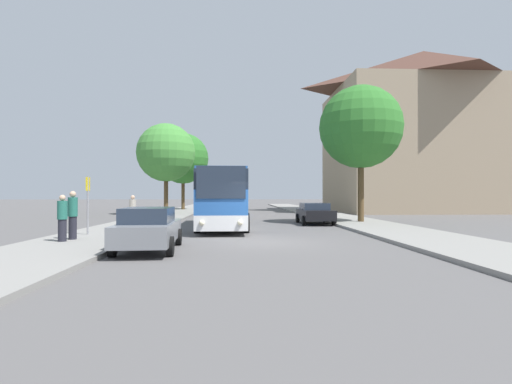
# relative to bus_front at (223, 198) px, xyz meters

# --- Properties ---
(ground_plane) EXTENTS (300.00, 300.00, 0.00)m
(ground_plane) POSITION_rel_bus_front_xyz_m (1.79, -7.15, -1.72)
(ground_plane) COLOR #565454
(ground_plane) RESTS_ON ground
(sidewalk_left) EXTENTS (4.00, 120.00, 0.15)m
(sidewalk_left) POSITION_rel_bus_front_xyz_m (-5.21, -7.15, -1.64)
(sidewalk_left) COLOR gray
(sidewalk_left) RESTS_ON ground_plane
(sidewalk_right) EXTENTS (4.00, 120.00, 0.15)m
(sidewalk_right) POSITION_rel_bus_front_xyz_m (8.79, -7.15, -1.64)
(sidewalk_right) COLOR gray
(sidewalk_right) RESTS_ON ground_plane
(building_right_background) EXTENTS (20.09, 14.94, 18.31)m
(building_right_background) POSITION_rel_bus_front_xyz_m (22.11, 21.28, 7.44)
(building_right_background) COLOR gray
(building_right_background) RESTS_ON ground_plane
(bus_front) EXTENTS (2.86, 10.96, 3.20)m
(bus_front) POSITION_rel_bus_front_xyz_m (0.00, 0.00, 0.00)
(bus_front) COLOR silver
(bus_front) RESTS_ON ground_plane
(bus_middle) EXTENTS (2.81, 11.27, 3.18)m
(bus_middle) POSITION_rel_bus_front_xyz_m (0.16, 13.96, -0.01)
(bus_middle) COLOR #2D519E
(bus_middle) RESTS_ON ground_plane
(parked_car_left_curb) EXTENTS (2.10, 4.55, 1.47)m
(parked_car_left_curb) POSITION_rel_bus_front_xyz_m (-2.19, -9.41, -0.95)
(parked_car_left_curb) COLOR slate
(parked_car_left_curb) RESTS_ON ground_plane
(parked_car_right_near) EXTENTS (2.09, 4.37, 1.36)m
(parked_car_right_near) POSITION_rel_bus_front_xyz_m (5.86, 2.60, -0.99)
(parked_car_right_near) COLOR black
(parked_car_right_near) RESTS_ON ground_plane
(bus_stop_sign) EXTENTS (0.08, 0.45, 2.57)m
(bus_stop_sign) POSITION_rel_bus_front_xyz_m (-5.77, -5.18, 0.03)
(bus_stop_sign) COLOR gray
(bus_stop_sign) RESTS_ON sidewalk_left
(pedestrian_waiting_near) EXTENTS (0.36, 0.36, 1.75)m
(pedestrian_waiting_near) POSITION_rel_bus_front_xyz_m (-5.74, -7.83, -0.68)
(pedestrian_waiting_near) COLOR #23232D
(pedestrian_waiting_near) RESTS_ON sidewalk_left
(pedestrian_waiting_far) EXTENTS (0.36, 0.36, 1.73)m
(pedestrian_waiting_far) POSITION_rel_bus_front_xyz_m (-4.72, -1.66, -0.69)
(pedestrian_waiting_far) COLOR #23232D
(pedestrian_waiting_far) RESTS_ON sidewalk_left
(pedestrian_walking_back) EXTENTS (0.36, 0.36, 1.90)m
(pedestrian_walking_back) POSITION_rel_bus_front_xyz_m (-5.63, -7.13, -0.60)
(pedestrian_walking_back) COLOR #23232D
(pedestrian_walking_back) RESTS_ON sidewalk_left
(tree_left_near) EXTENTS (6.06, 6.06, 9.14)m
(tree_left_near) POSITION_rel_bus_front_xyz_m (-5.63, 25.09, 4.53)
(tree_left_near) COLOR #513D23
(tree_left_near) RESTS_ON sidewalk_left
(tree_left_far) EXTENTS (5.54, 5.54, 8.54)m
(tree_left_far) POSITION_rel_bus_front_xyz_m (-5.93, 15.22, 4.19)
(tree_left_far) COLOR #513D23
(tree_left_far) RESTS_ON sidewalk_left
(tree_right_near) EXTENTS (5.41, 5.41, 8.90)m
(tree_right_near) POSITION_rel_bus_front_xyz_m (8.92, 2.64, 4.61)
(tree_right_near) COLOR #513D23
(tree_right_near) RESTS_ON sidewalk_right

